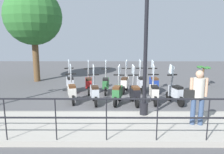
{
  "coord_description": "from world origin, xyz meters",
  "views": [
    {
      "loc": [
        -9.2,
        0.46,
        2.68
      ],
      "look_at": [
        0.2,
        0.5,
        0.9
      ],
      "focal_mm": 35.0,
      "sensor_mm": 36.0,
      "label": 1
    }
  ],
  "objects_px": {
    "scooter_far_0": "(154,83)",
    "scooter_far_4": "(89,83)",
    "potted_palm": "(203,77)",
    "scooter_near_2": "(135,93)",
    "scooter_far_1": "(141,82)",
    "scooter_far_2": "(125,83)",
    "pedestrian_with_bag": "(198,93)",
    "scooter_near_3": "(118,92)",
    "tree_large": "(33,17)",
    "lamp_post_near": "(145,52)",
    "scooter_near_1": "(154,92)",
    "scooter_near_5": "(72,91)",
    "scooter_far_3": "(106,83)",
    "scooter_near_4": "(95,92)",
    "scooter_near_0": "(175,92)",
    "scooter_far_5": "(70,82)"
  },
  "relations": [
    {
      "from": "scooter_far_0",
      "to": "scooter_far_4",
      "type": "relative_size",
      "value": 1.0
    },
    {
      "from": "potted_palm",
      "to": "scooter_near_2",
      "type": "distance_m",
      "value": 5.28
    },
    {
      "from": "scooter_far_1",
      "to": "scooter_far_2",
      "type": "bearing_deg",
      "value": 90.73
    },
    {
      "from": "pedestrian_with_bag",
      "to": "scooter_near_3",
      "type": "relative_size",
      "value": 1.03
    },
    {
      "from": "scooter_far_0",
      "to": "scooter_far_2",
      "type": "bearing_deg",
      "value": 83.94
    },
    {
      "from": "pedestrian_with_bag",
      "to": "scooter_far_0",
      "type": "relative_size",
      "value": 1.03
    },
    {
      "from": "scooter_far_2",
      "to": "tree_large",
      "type": "bearing_deg",
      "value": 75.89
    },
    {
      "from": "lamp_post_near",
      "to": "potted_palm",
      "type": "relative_size",
      "value": 4.33
    },
    {
      "from": "scooter_near_1",
      "to": "scooter_near_5",
      "type": "relative_size",
      "value": 1.0
    },
    {
      "from": "scooter_near_3",
      "to": "scooter_near_5",
      "type": "bearing_deg",
      "value": 96.4
    },
    {
      "from": "lamp_post_near",
      "to": "scooter_near_5",
      "type": "bearing_deg",
      "value": 56.62
    },
    {
      "from": "scooter_far_4",
      "to": "pedestrian_with_bag",
      "type": "bearing_deg",
      "value": -145.05
    },
    {
      "from": "tree_large",
      "to": "scooter_near_3",
      "type": "relative_size",
      "value": 3.51
    },
    {
      "from": "pedestrian_with_bag",
      "to": "scooter_far_0",
      "type": "height_order",
      "value": "pedestrian_with_bag"
    },
    {
      "from": "scooter_far_3",
      "to": "lamp_post_near",
      "type": "bearing_deg",
      "value": -157.06
    },
    {
      "from": "lamp_post_near",
      "to": "scooter_far_4",
      "type": "relative_size",
      "value": 2.98
    },
    {
      "from": "scooter_far_0",
      "to": "scooter_far_3",
      "type": "xyz_separation_m",
      "value": [
        -0.16,
        2.28,
        0.0
      ]
    },
    {
      "from": "pedestrian_with_bag",
      "to": "scooter_near_3",
      "type": "xyz_separation_m",
      "value": [
        2.38,
        2.21,
        -0.6
      ]
    },
    {
      "from": "scooter_near_4",
      "to": "scooter_near_1",
      "type": "bearing_deg",
      "value": -99.19
    },
    {
      "from": "scooter_near_0",
      "to": "scooter_far_2",
      "type": "bearing_deg",
      "value": 29.61
    },
    {
      "from": "scooter_far_1",
      "to": "scooter_near_0",
      "type": "bearing_deg",
      "value": -153.0
    },
    {
      "from": "pedestrian_with_bag",
      "to": "scooter_far_0",
      "type": "distance_m",
      "value": 4.23
    },
    {
      "from": "scooter_far_3",
      "to": "tree_large",
      "type": "bearing_deg",
      "value": 56.06
    },
    {
      "from": "lamp_post_near",
      "to": "scooter_near_3",
      "type": "height_order",
      "value": "lamp_post_near"
    },
    {
      "from": "tree_large",
      "to": "scooter_far_4",
      "type": "xyz_separation_m",
      "value": [
        -2.79,
        -3.4,
        -3.26
      ]
    },
    {
      "from": "tree_large",
      "to": "scooter_far_3",
      "type": "height_order",
      "value": "tree_large"
    },
    {
      "from": "lamp_post_near",
      "to": "scooter_near_4",
      "type": "relative_size",
      "value": 2.98
    },
    {
      "from": "scooter_far_0",
      "to": "scooter_far_5",
      "type": "height_order",
      "value": "same"
    },
    {
      "from": "scooter_far_1",
      "to": "tree_large",
      "type": "bearing_deg",
      "value": 61.65
    },
    {
      "from": "pedestrian_with_bag",
      "to": "scooter_far_5",
      "type": "height_order",
      "value": "pedestrian_with_bag"
    },
    {
      "from": "potted_palm",
      "to": "scooter_far_3",
      "type": "bearing_deg",
      "value": 108.14
    },
    {
      "from": "scooter_far_0",
      "to": "scooter_near_2",
      "type": "bearing_deg",
      "value": 143.87
    },
    {
      "from": "lamp_post_near",
      "to": "scooter_far_1",
      "type": "xyz_separation_m",
      "value": [
        3.43,
        -0.33,
        -1.71
      ]
    },
    {
      "from": "scooter_near_5",
      "to": "scooter_near_3",
      "type": "bearing_deg",
      "value": -112.32
    },
    {
      "from": "scooter_far_1",
      "to": "scooter_far_4",
      "type": "relative_size",
      "value": 1.0
    },
    {
      "from": "scooter_near_5",
      "to": "scooter_far_4",
      "type": "distance_m",
      "value": 1.55
    },
    {
      "from": "scooter_near_1",
      "to": "scooter_far_5",
      "type": "xyz_separation_m",
      "value": [
        1.75,
        3.69,
        0.0
      ]
    },
    {
      "from": "tree_large",
      "to": "scooter_far_5",
      "type": "distance_m",
      "value": 4.86
    },
    {
      "from": "scooter_near_4",
      "to": "scooter_far_2",
      "type": "relative_size",
      "value": 1.0
    },
    {
      "from": "potted_palm",
      "to": "scooter_far_1",
      "type": "bearing_deg",
      "value": 112.46
    },
    {
      "from": "scooter_near_2",
      "to": "scooter_near_4",
      "type": "relative_size",
      "value": 1.0
    },
    {
      "from": "scooter_near_5",
      "to": "scooter_far_3",
      "type": "xyz_separation_m",
      "value": [
        1.42,
        -1.32,
        0.0
      ]
    },
    {
      "from": "scooter_near_0",
      "to": "scooter_far_2",
      "type": "xyz_separation_m",
      "value": [
        1.76,
        1.89,
        0.0
      ]
    },
    {
      "from": "scooter_near_4",
      "to": "scooter_near_5",
      "type": "bearing_deg",
      "value": 68.39
    },
    {
      "from": "scooter_near_4",
      "to": "scooter_far_3",
      "type": "relative_size",
      "value": 1.0
    },
    {
      "from": "scooter_far_5",
      "to": "scooter_far_1",
      "type": "bearing_deg",
      "value": -107.25
    },
    {
      "from": "scooter_far_2",
      "to": "lamp_post_near",
      "type": "bearing_deg",
      "value": -159.41
    },
    {
      "from": "scooter_near_3",
      "to": "scooter_near_0",
      "type": "bearing_deg",
      "value": -75.88
    },
    {
      "from": "scooter_near_3",
      "to": "scooter_far_5",
      "type": "height_order",
      "value": "same"
    },
    {
      "from": "scooter_far_2",
      "to": "scooter_far_4",
      "type": "height_order",
      "value": "same"
    }
  ]
}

